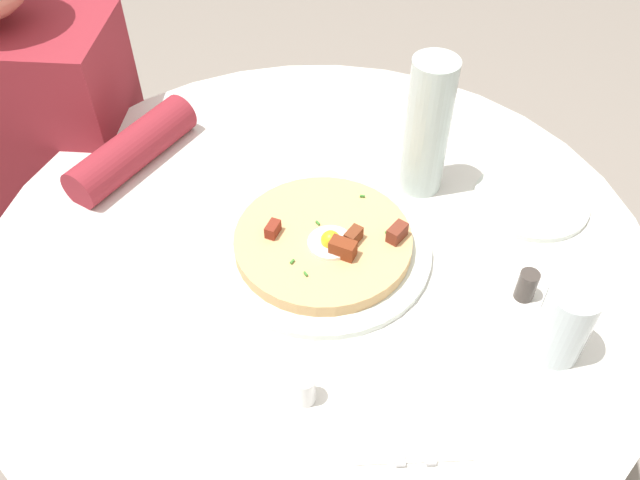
% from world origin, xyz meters
% --- Properties ---
extents(ground_plane, '(6.00, 6.00, 0.00)m').
position_xyz_m(ground_plane, '(0.00, 0.00, 0.00)').
color(ground_plane, gray).
extents(dining_table, '(1.04, 1.04, 0.75)m').
position_xyz_m(dining_table, '(0.00, 0.00, 0.57)').
color(dining_table, silver).
rests_on(dining_table, ground_plane).
extents(person_seated, '(0.53, 0.40, 1.14)m').
position_xyz_m(person_seated, '(0.58, -0.30, 0.51)').
color(person_seated, '#2D2D33').
rests_on(person_seated, ground_plane).
extents(pizza_plate, '(0.33, 0.33, 0.01)m').
position_xyz_m(pizza_plate, '(-0.01, 0.01, 0.75)').
color(pizza_plate, silver).
rests_on(pizza_plate, dining_table).
extents(breakfast_pizza, '(0.27, 0.27, 0.05)m').
position_xyz_m(breakfast_pizza, '(-0.01, 0.01, 0.77)').
color(breakfast_pizza, tan).
rests_on(breakfast_pizza, pizza_plate).
extents(bread_plate, '(0.19, 0.19, 0.01)m').
position_xyz_m(bread_plate, '(-0.34, -0.13, 0.75)').
color(bread_plate, silver).
rests_on(bread_plate, dining_table).
extents(napkin, '(0.16, 0.19, 0.00)m').
position_xyz_m(napkin, '(-0.13, 0.26, 0.75)').
color(napkin, white).
rests_on(napkin, dining_table).
extents(fork, '(0.03, 0.18, 0.00)m').
position_xyz_m(fork, '(-0.12, 0.26, 0.75)').
color(fork, silver).
rests_on(fork, napkin).
extents(knife, '(0.03, 0.18, 0.00)m').
position_xyz_m(knife, '(-0.15, 0.25, 0.75)').
color(knife, silver).
rests_on(knife, napkin).
extents(water_glass, '(0.07, 0.07, 0.12)m').
position_xyz_m(water_glass, '(-0.33, 0.16, 0.81)').
color(water_glass, silver).
rests_on(water_glass, dining_table).
extents(water_bottle, '(0.07, 0.07, 0.24)m').
position_xyz_m(water_bottle, '(-0.16, -0.16, 0.87)').
color(water_bottle, silver).
rests_on(water_bottle, dining_table).
extents(salt_shaker, '(0.03, 0.03, 0.05)m').
position_xyz_m(salt_shaker, '(-0.01, 0.26, 0.77)').
color(salt_shaker, white).
rests_on(salt_shaker, dining_table).
extents(pepper_shaker, '(0.03, 0.03, 0.05)m').
position_xyz_m(pepper_shaker, '(-0.30, 0.08, 0.77)').
color(pepper_shaker, '#3F3833').
rests_on(pepper_shaker, dining_table).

